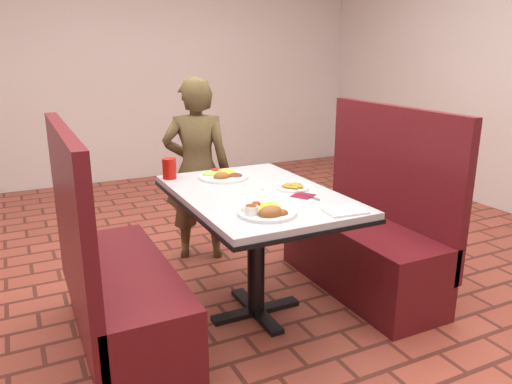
# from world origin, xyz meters

# --- Properties ---
(dining_table) EXTENTS (0.81, 1.21, 0.75)m
(dining_table) POSITION_xyz_m (0.00, 0.00, 0.65)
(dining_table) COLOR silver
(dining_table) RESTS_ON ground
(booth_bench_left) EXTENTS (0.47, 1.20, 1.17)m
(booth_bench_left) POSITION_xyz_m (-0.80, 0.00, 0.33)
(booth_bench_left) COLOR maroon
(booth_bench_left) RESTS_ON ground
(booth_bench_right) EXTENTS (0.47, 1.20, 1.17)m
(booth_bench_right) POSITION_xyz_m (0.80, 0.00, 0.33)
(booth_bench_right) COLOR maroon
(booth_bench_right) RESTS_ON ground
(diner_person) EXTENTS (0.57, 0.48, 1.33)m
(diner_person) POSITION_xyz_m (-0.00, 0.96, 0.67)
(diner_person) COLOR brown
(diner_person) RESTS_ON ground
(near_dinner_plate) EXTENTS (0.28, 0.28, 0.09)m
(near_dinner_plate) POSITION_xyz_m (-0.13, -0.37, 0.78)
(near_dinner_plate) COLOR white
(near_dinner_plate) RESTS_ON dining_table
(far_dinner_plate) EXTENTS (0.30, 0.30, 0.08)m
(far_dinner_plate) POSITION_xyz_m (-0.04, 0.37, 0.78)
(far_dinner_plate) COLOR white
(far_dinner_plate) RESTS_ON dining_table
(plantain_plate) EXTENTS (0.18, 0.18, 0.03)m
(plantain_plate) POSITION_xyz_m (0.21, -0.04, 0.76)
(plantain_plate) COLOR white
(plantain_plate) RESTS_ON dining_table
(maroon_napkin) EXTENTS (0.14, 0.14, 0.00)m
(maroon_napkin) POSITION_xyz_m (0.20, -0.18, 0.75)
(maroon_napkin) COLOR maroon
(maroon_napkin) RESTS_ON dining_table
(spoon_utensil) EXTENTS (0.03, 0.14, 0.00)m
(spoon_utensil) POSITION_xyz_m (0.21, -0.23, 0.76)
(spoon_utensil) COLOR silver
(spoon_utensil) RESTS_ON dining_table
(red_tumbler) EXTENTS (0.08, 0.08, 0.12)m
(red_tumbler) POSITION_xyz_m (-0.34, 0.50, 0.81)
(red_tumbler) COLOR #B0130B
(red_tumbler) RESTS_ON dining_table
(paper_napkin) EXTENTS (0.21, 0.17, 0.01)m
(paper_napkin) POSITION_xyz_m (0.23, -0.50, 0.76)
(paper_napkin) COLOR white
(paper_napkin) RESTS_ON dining_table
(knife_utensil) EXTENTS (0.08, 0.14, 0.00)m
(knife_utensil) POSITION_xyz_m (-0.04, -0.37, 0.76)
(knife_utensil) COLOR silver
(knife_utensil) RESTS_ON dining_table
(fork_utensil) EXTENTS (0.02, 0.15, 0.00)m
(fork_utensil) POSITION_xyz_m (-0.07, -0.37, 0.76)
(fork_utensil) COLOR silver
(fork_utensil) RESTS_ON dining_table
(lettuce_shreds) EXTENTS (0.28, 0.32, 0.00)m
(lettuce_shreds) POSITION_xyz_m (0.04, 0.06, 0.75)
(lettuce_shreds) COLOR #86AE45
(lettuce_shreds) RESTS_ON dining_table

